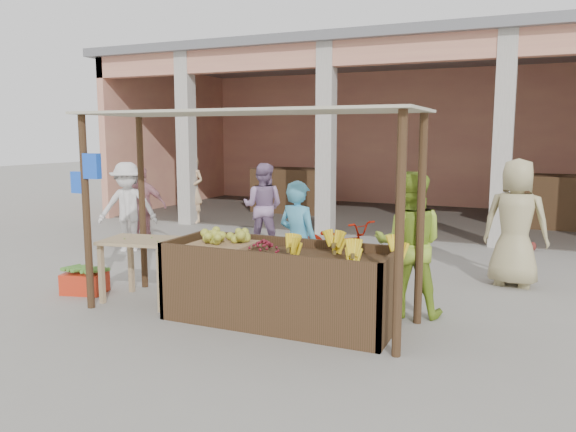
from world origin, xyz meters
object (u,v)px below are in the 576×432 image
at_px(vendor_green, 409,240).
at_px(fruit_stall, 279,288).
at_px(side_table, 144,250).
at_px(vendor_blue, 298,238).
at_px(motorcycle, 339,245).
at_px(red_crate, 85,283).

bearing_deg(vendor_green, fruit_stall, 23.99).
xyz_separation_m(side_table, vendor_blue, (1.81, 0.75, 0.16)).
bearing_deg(vendor_blue, fruit_stall, 112.91).
bearing_deg(side_table, vendor_green, 4.37).
height_order(side_table, motorcycle, motorcycle).
relative_size(fruit_stall, vendor_green, 1.45).
bearing_deg(vendor_green, motorcycle, -58.42).
distance_m(side_table, motorcycle, 2.98).
xyz_separation_m(fruit_stall, red_crate, (-2.90, 0.02, -0.26)).
height_order(fruit_stall, red_crate, fruit_stall).
height_order(side_table, vendor_green, vendor_green).
xyz_separation_m(side_table, red_crate, (-0.99, -0.02, -0.53)).
relative_size(side_table, vendor_green, 0.62).
bearing_deg(red_crate, side_table, -13.36).
height_order(vendor_blue, vendor_green, vendor_green).
bearing_deg(fruit_stall, red_crate, 179.53).
relative_size(vendor_blue, motorcycle, 0.97).
bearing_deg(fruit_stall, motorcycle, 92.14).
relative_size(fruit_stall, vendor_blue, 1.57).
xyz_separation_m(vendor_blue, motorcycle, (0.01, 1.61, -0.38)).
bearing_deg(vendor_blue, red_crate, 31.19).
xyz_separation_m(vendor_green, motorcycle, (-1.37, 1.52, -0.45)).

